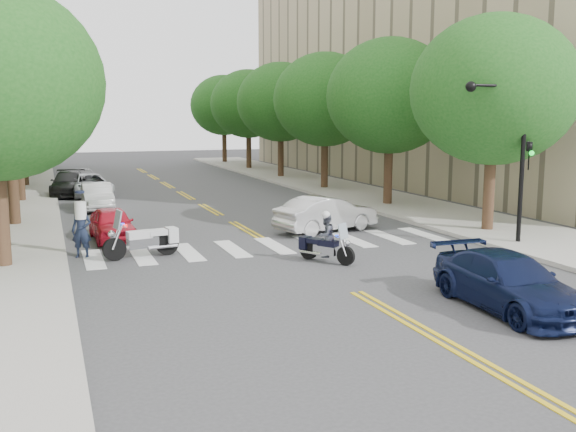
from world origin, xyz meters
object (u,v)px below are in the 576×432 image
convertible (326,214)px  sedan_blue (508,282)px  motorcycle_police (325,239)px  motorcycle_parked (148,240)px  officer_standing (82,231)px

convertible → sedan_blue: bearing=163.1°
motorcycle_police → motorcycle_parked: (-5.14, 2.70, -0.17)m
motorcycle_parked → officer_standing: size_ratio=1.42×
motorcycle_parked → motorcycle_police: bearing=-128.0°
officer_standing → sedan_blue: size_ratio=0.39×
motorcycle_parked → sedan_blue: (7.20, -8.87, 0.10)m
motorcycle_police → convertible: motorcycle_police is taller
motorcycle_police → motorcycle_parked: 5.80m
motorcycle_parked → sedan_blue: size_ratio=0.55×
convertible → motorcycle_police: bearing=139.5°
sedan_blue → convertible: bearing=90.9°
officer_standing → sedan_blue: (9.23, -9.57, -0.22)m
officer_standing → motorcycle_police: bearing=-3.7°
motorcycle_police → motorcycle_parked: size_ratio=0.73×
motorcycle_police → sedan_blue: bearing=76.9°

